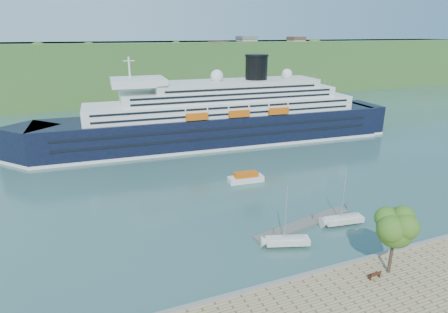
% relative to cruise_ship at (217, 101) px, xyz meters
% --- Properties ---
extents(ground, '(400.00, 400.00, 0.00)m').
position_rel_cruise_ship_xyz_m(ground, '(-6.18, -58.58, -11.43)').
color(ground, '#2B4D4A').
rests_on(ground, ground).
extents(far_hillside, '(400.00, 50.00, 24.00)m').
position_rel_cruise_ship_xyz_m(far_hillside, '(-6.18, 86.42, 0.57)').
color(far_hillside, '#325A24').
rests_on(far_hillside, ground).
extents(quay_coping, '(220.00, 0.50, 0.30)m').
position_rel_cruise_ship_xyz_m(quay_coping, '(-6.18, -58.78, -10.28)').
color(quay_coping, slate).
rests_on(quay_coping, promenade).
extents(cruise_ship, '(102.58, 21.47, 22.87)m').
position_rel_cruise_ship_xyz_m(cruise_ship, '(0.00, 0.00, 0.00)').
color(cruise_ship, black).
rests_on(cruise_ship, ground).
extents(park_bench, '(1.66, 0.73, 1.05)m').
position_rel_cruise_ship_xyz_m(park_bench, '(-4.34, -62.11, -9.91)').
color(park_bench, '#492514').
rests_on(park_bench, promenade).
extents(promenade_tree, '(5.57, 5.57, 9.23)m').
position_rel_cruise_ship_xyz_m(promenade_tree, '(-1.90, -61.88, -5.82)').
color(promenade_tree, '#315D18').
rests_on(promenade_tree, promenade).
extents(floating_pontoon, '(18.16, 5.76, 0.40)m').
position_rel_cruise_ship_xyz_m(floating_pontoon, '(-3.73, -46.84, -11.23)').
color(floating_pontoon, slate).
rests_on(floating_pontoon, ground).
extents(sailboat_white_near, '(6.86, 3.87, 8.56)m').
position_rel_cruise_ship_xyz_m(sailboat_white_near, '(-9.26, -51.12, -7.16)').
color(sailboat_white_near, silver).
rests_on(sailboat_white_near, ground).
extents(sailboat_white_far, '(6.94, 2.79, 8.71)m').
position_rel_cruise_ship_xyz_m(sailboat_white_far, '(1.91, -49.03, -7.08)').
color(sailboat_white_far, silver).
rests_on(sailboat_white_far, ground).
extents(tender_launch, '(7.24, 2.99, 1.95)m').
position_rel_cruise_ship_xyz_m(tender_launch, '(-4.54, -27.53, -10.46)').
color(tender_launch, '#CD540C').
rests_on(tender_launch, ground).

